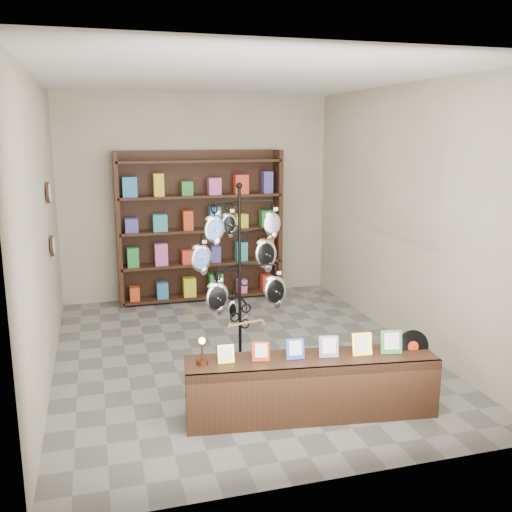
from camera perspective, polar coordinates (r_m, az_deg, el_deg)
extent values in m
plane|color=slate|center=(6.55, -1.64, -9.73)|extent=(5.00, 5.00, 0.00)
plane|color=#B7AB93|center=(8.57, -5.87, 5.83)|extent=(4.00, 0.00, 4.00)
plane|color=#B7AB93|center=(3.82, 7.55, -2.27)|extent=(4.00, 0.00, 4.00)
plane|color=#B7AB93|center=(5.98, -20.65, 2.33)|extent=(0.00, 5.00, 5.00)
plane|color=#B7AB93|center=(6.91, 14.61, 3.95)|extent=(0.00, 5.00, 5.00)
plane|color=white|center=(6.09, -1.82, 17.43)|extent=(5.00, 5.00, 0.00)
cylinder|color=black|center=(6.13, -1.58, -11.17)|extent=(0.46, 0.46, 0.03)
cylinder|color=black|center=(5.82, -1.63, -2.58)|extent=(0.04, 0.04, 1.92)
sphere|color=black|center=(5.65, -1.69, 7.05)|extent=(0.06, 0.06, 0.06)
ellipsoid|color=silver|center=(6.10, -2.36, -5.38)|extent=(0.10, 0.05, 0.20)
cube|color=tan|center=(5.66, -0.97, -6.67)|extent=(0.36, 0.10, 0.04)
cube|color=black|center=(5.15, 5.53, -12.85)|extent=(2.23, 0.73, 0.54)
cube|color=yellow|center=(4.90, -3.03, -9.75)|extent=(0.14, 0.07, 0.16)
cube|color=#B5270E|center=(4.93, 0.48, -9.51)|extent=(0.15, 0.07, 0.17)
cube|color=#263FA5|center=(4.98, 3.92, -9.25)|extent=(0.17, 0.08, 0.18)
cube|color=#E54C33|center=(5.05, 7.28, -8.97)|extent=(0.18, 0.08, 0.19)
cube|color=yellow|center=(5.13, 10.54, -8.66)|extent=(0.19, 0.08, 0.20)
cube|color=#337233|center=(5.22, 13.36, -8.36)|extent=(0.20, 0.09, 0.21)
cylinder|color=black|center=(5.37, 15.42, -8.72)|extent=(0.31, 0.11, 0.29)
cylinder|color=#B5270E|center=(5.37, 15.44, -8.73)|extent=(0.10, 0.04, 0.10)
cylinder|color=#482714|center=(4.91, -5.38, -10.49)|extent=(0.10, 0.10, 0.04)
cylinder|color=#482714|center=(4.87, -5.40, -9.52)|extent=(0.02, 0.02, 0.14)
sphere|color=#FFBF59|center=(4.84, -5.42, -8.42)|extent=(0.06, 0.06, 0.06)
cube|color=black|center=(8.56, -5.74, 3.13)|extent=(2.40, 0.04, 2.20)
cube|color=black|center=(8.28, -13.60, 2.53)|extent=(0.06, 0.36, 2.20)
cube|color=black|center=(8.69, 2.14, 3.32)|extent=(0.06, 0.36, 2.20)
cube|color=black|center=(8.64, -5.40, -3.93)|extent=(2.36, 0.36, 0.04)
cube|color=black|center=(8.51, -5.47, -0.70)|extent=(2.36, 0.36, 0.03)
cube|color=black|center=(8.42, -5.53, 2.62)|extent=(2.36, 0.36, 0.04)
cube|color=black|center=(8.35, -5.60, 6.01)|extent=(2.36, 0.36, 0.04)
cube|color=black|center=(8.31, -5.68, 9.44)|extent=(2.36, 0.36, 0.04)
cylinder|color=black|center=(6.73, -20.08, 5.98)|extent=(0.03, 0.24, 0.24)
cylinder|color=black|center=(6.82, -19.71, 0.96)|extent=(0.03, 0.24, 0.24)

